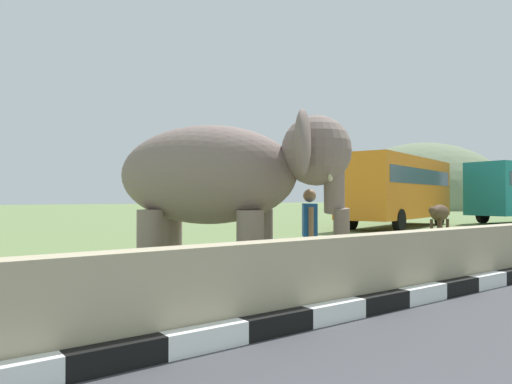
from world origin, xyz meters
The scene contains 7 objects.
striped_curb centered at (-0.35, 3.58, 0.12)m, with size 16.20×0.20×0.24m.
barrier_parapet centered at (2.00, 3.88, 0.50)m, with size 28.00×0.36×1.00m, color tan.
elephant centered at (3.07, 6.34, 1.86)m, with size 3.78×3.88×2.86m.
person_handler centered at (4.40, 5.73, 0.93)m, with size 0.46×0.56×1.66m.
bus_orange centered at (18.98, 14.69, 2.08)m, with size 10.05×5.20×3.50m.
cow_mid centered at (15.85, 10.42, 0.87)m, with size 1.93×0.99×1.23m.
hill_east centered at (55.00, 37.34, 0.00)m, with size 27.20×21.76×17.60m.
Camera 1 is at (-1.41, -0.47, 1.51)m, focal length 33.55 mm.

